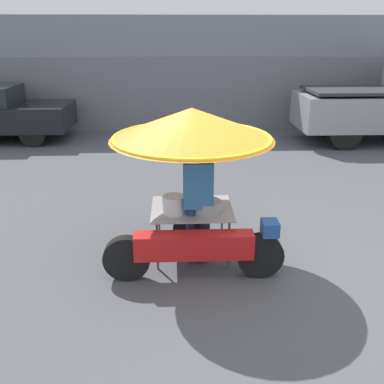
% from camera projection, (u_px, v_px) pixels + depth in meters
% --- Properties ---
extents(ground_plane, '(36.00, 36.00, 0.00)m').
position_uv_depth(ground_plane, '(236.00, 266.00, 5.68)').
color(ground_plane, '#4C4F54').
extents(shopfront_building, '(28.00, 2.06, 3.35)m').
position_uv_depth(shopfront_building, '(198.00, 72.00, 13.84)').
color(shopfront_building, gray).
rests_on(shopfront_building, ground).
extents(vendor_motorcycle_cart, '(2.25, 2.09, 2.04)m').
position_uv_depth(vendor_motorcycle_cart, '(192.00, 142.00, 5.37)').
color(vendor_motorcycle_cart, black).
rests_on(vendor_motorcycle_cart, ground).
extents(vendor_person, '(0.38, 0.22, 1.62)m').
position_uv_depth(vendor_person, '(198.00, 199.00, 5.49)').
color(vendor_person, navy).
rests_on(vendor_person, ground).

